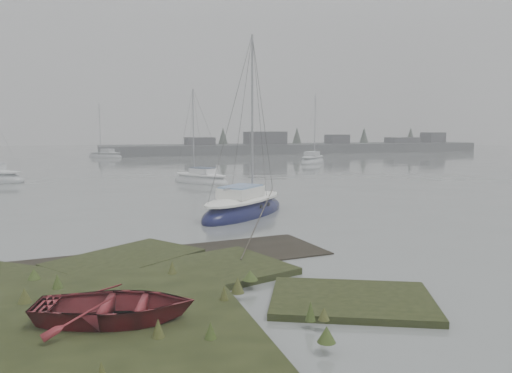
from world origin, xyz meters
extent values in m
plane|color=slate|center=(0.00, 30.00, 0.00)|extent=(160.00, 160.00, 0.00)
cube|color=#4C4F51|center=(26.00, 62.00, 0.60)|extent=(60.00, 8.00, 1.60)
cube|color=#424247|center=(10.00, 61.00, 1.40)|extent=(4.00, 3.00, 2.20)
cube|color=#424247|center=(20.00, 61.00, 1.80)|extent=(6.00, 3.00, 3.00)
cube|color=#424247|center=(32.00, 61.00, 1.55)|extent=(3.00, 3.00, 2.50)
cube|color=#424247|center=(44.00, 61.00, 1.30)|extent=(5.00, 3.00, 2.00)
cube|color=#424247|center=(50.00, 61.00, 1.70)|extent=(3.00, 3.00, 2.80)
cone|color=#384238|center=(14.00, 63.00, 2.20)|extent=(2.00, 2.00, 3.50)
cone|color=#384238|center=(26.00, 63.00, 2.20)|extent=(2.00, 2.00, 3.50)
cone|color=#384238|center=(38.00, 63.00, 2.20)|extent=(2.00, 2.00, 3.50)
cone|color=#384238|center=(47.00, 63.00, 2.20)|extent=(2.00, 2.00, 3.50)
ellipsoid|color=#0C0F37|center=(1.50, 10.97, 0.10)|extent=(5.77, 5.61, 1.47)
ellipsoid|color=white|center=(1.50, 10.97, 0.69)|extent=(4.93, 4.78, 0.42)
cube|color=white|center=(1.31, 10.79, 1.06)|extent=(2.40, 2.37, 0.43)
cube|color=#7895C0|center=(1.31, 10.79, 1.30)|extent=(2.21, 2.19, 0.07)
cylinder|color=#939399|center=(2.07, 11.51, 4.45)|extent=(0.10, 0.10, 6.92)
cylinder|color=#939399|center=(1.19, 10.67, 1.30)|extent=(1.81, 1.72, 0.08)
ellipsoid|color=silver|center=(2.36, 24.27, 0.09)|extent=(4.15, 5.09, 1.22)
ellipsoid|color=white|center=(2.36, 24.27, 0.57)|extent=(3.51, 4.37, 0.34)
cube|color=white|center=(2.48, 24.09, 0.87)|extent=(1.85, 2.03, 0.36)
cube|color=#1A2A49|center=(2.48, 24.09, 1.07)|extent=(1.71, 1.87, 0.06)
cylinder|color=#939399|center=(2.00, 24.81, 3.69)|extent=(0.08, 0.08, 5.73)
cylinder|color=#939399|center=(2.56, 23.97, 1.07)|extent=(1.16, 1.71, 0.06)
ellipsoid|color=silver|center=(18.29, 40.28, 0.10)|extent=(5.30, 5.62, 1.41)
ellipsoid|color=silver|center=(18.29, 40.28, 0.67)|extent=(4.52, 4.80, 0.40)
cube|color=silver|center=(18.13, 40.10, 1.01)|extent=(2.26, 2.32, 0.42)
cube|color=silver|center=(18.13, 40.10, 1.25)|extent=(2.09, 2.14, 0.07)
cylinder|color=#939399|center=(18.79, 40.84, 4.28)|extent=(0.09, 0.09, 6.65)
cylinder|color=#939399|center=(18.02, 39.97, 1.25)|extent=(1.61, 1.79, 0.07)
ellipsoid|color=#A9ACB2|center=(-3.18, 58.25, 0.09)|extent=(5.09, 4.97, 1.30)
ellipsoid|color=silver|center=(-3.18, 58.25, 0.61)|extent=(4.35, 4.24, 0.37)
cube|color=silver|center=(-3.01, 58.09, 0.93)|extent=(2.12, 2.10, 0.38)
cube|color=silver|center=(-3.01, 58.09, 1.15)|extent=(1.96, 1.94, 0.06)
cylinder|color=#939399|center=(-3.68, 58.72, 3.94)|extent=(0.08, 0.08, 6.12)
cylinder|color=#939399|center=(-2.90, 57.98, 1.15)|extent=(1.60, 1.53, 0.07)
imported|color=maroon|center=(-4.50, -0.52, 0.53)|extent=(3.40, 2.79, 0.61)
camera|label=1|loc=(-4.81, -9.89, 3.83)|focal=35.00mm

